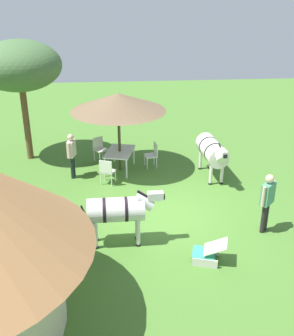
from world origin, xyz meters
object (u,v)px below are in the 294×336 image
shade_umbrella (118,102)px  striped_lounge_chair (208,252)px  guest_beside_umbrella (72,152)px  standing_watcher (267,198)px  patio_chair_near_lawn (153,154)px  patio_chair_east_end (100,147)px  acacia_tree_far_lawn (19,66)px  patio_dining_table (120,153)px  patio_chair_west_end (107,170)px  zebra_nearest_camera (118,210)px  zebra_by_umbrella (212,151)px

shade_umbrella → striped_lounge_chair: size_ratio=3.49×
guest_beside_umbrella → standing_watcher: 6.70m
guest_beside_umbrella → standing_watcher: size_ratio=0.94×
patio_chair_near_lawn → patio_chair_east_end: bearing=59.0°
shade_umbrella → patio_chair_east_end: (0.98, 0.74, -2.00)m
shade_umbrella → acacia_tree_far_lawn: 3.86m
patio_dining_table → striped_lounge_chair: bearing=-160.3°
standing_watcher → acacia_tree_far_lawn: (5.82, 7.24, 2.50)m
standing_watcher → shade_umbrella: bearing=86.6°
patio_chair_near_lawn → striped_lounge_chair: size_ratio=0.96×
shade_umbrella → patio_dining_table: bearing=153.4°
striped_lounge_chair → patio_chair_near_lawn: bearing=24.8°
patio_dining_table → standing_watcher: bearing=-139.1°
shade_umbrella → patio_dining_table: 1.87m
patio_dining_table → patio_chair_west_end: size_ratio=1.74×
patio_dining_table → striped_lounge_chair: size_ratio=1.67×
zebra_nearest_camera → striped_lounge_chair: bearing=65.5°
patio_chair_near_lawn → zebra_by_umbrella: (-1.03, -1.94, 0.45)m
standing_watcher → acacia_tree_far_lawn: bearing=96.9°
patio_dining_table → patio_chair_west_end: bearing=158.2°
shade_umbrella → standing_watcher: size_ratio=1.93×
acacia_tree_far_lawn → standing_watcher: bearing=-128.8°
patio_chair_near_lawn → striped_lounge_chair: bearing=178.6°
zebra_nearest_camera → acacia_tree_far_lawn: size_ratio=0.48×
patio_chair_west_end → striped_lounge_chair: patio_chair_west_end is taller
zebra_by_umbrella → acacia_tree_far_lawn: (2.27, 6.59, 2.56)m
patio_chair_west_end → zebra_by_umbrella: zebra_by_umbrella is taller
patio_chair_east_end → guest_beside_umbrella: size_ratio=0.56×
standing_watcher → striped_lounge_chair: bearing=168.9°
striped_lounge_chair → patio_dining_table: bearing=36.8°
guest_beside_umbrella → striped_lounge_chair: 6.29m
acacia_tree_far_lawn → guest_beside_umbrella: bearing=-136.9°
shade_umbrella → patio_chair_near_lawn: shade_umbrella is taller
patio_chair_near_lawn → acacia_tree_far_lawn: bearing=66.0°
shade_umbrella → zebra_nearest_camera: bearing=178.2°
zebra_nearest_camera → acacia_tree_far_lawn: 7.34m
shade_umbrella → standing_watcher: (-4.39, -3.80, -1.50)m
patio_dining_table → patio_chair_near_lawn: (0.19, -1.21, -0.14)m
shade_umbrella → zebra_nearest_camera: 4.87m
patio_dining_table → patio_chair_east_end: size_ratio=1.74×
patio_chair_west_end → striped_lounge_chair: (-4.42, -2.45, -0.27)m
patio_chair_west_end → zebra_by_umbrella: size_ratio=0.38×
patio_dining_table → acacia_tree_far_lawn: bearing=67.4°
patio_chair_near_lawn → striped_lounge_chair: 5.82m
patio_dining_table → guest_beside_umbrella: size_ratio=0.98×
shade_umbrella → patio_chair_east_end: 2.35m
shade_umbrella → zebra_nearest_camera: size_ratio=1.55×
patio_dining_table → guest_beside_umbrella: 1.74m
zebra_nearest_camera → guest_beside_umbrella: bearing=-160.9°
zebra_by_umbrella → shade_umbrella: bearing=-19.1°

